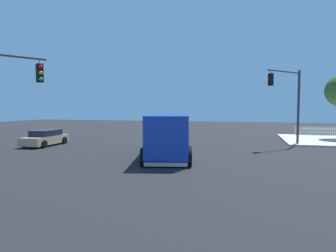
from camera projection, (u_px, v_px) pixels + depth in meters
ground_plane at (182, 157)px, 19.10m from camera, size 100.00×100.00×0.00m
delivery_truck at (169, 135)px, 19.10m from camera, size 4.35×8.46×2.73m
traffic_light_primary at (290, 95)px, 24.28m from camera, size 2.85×3.15×6.20m
sedan_tan at (45, 138)px, 24.74m from camera, size 2.18×4.37×1.31m
picket_fence_run at (326, 131)px, 32.47m from camera, size 6.40×0.05×0.95m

